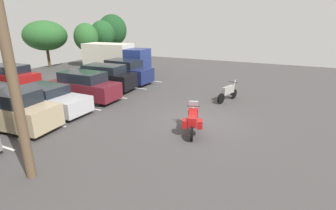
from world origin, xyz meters
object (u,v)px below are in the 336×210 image
Objects in this scene: car_black at (105,77)px; car_navy at (125,72)px; motorcycle_touring at (193,120)px; car_tan at (10,109)px; car_maroon at (84,86)px; box_truck at (116,58)px; car_far_red at (12,76)px; utility_pole at (8,56)px; motorcycle_second at (228,92)px; car_silver at (49,99)px.

car_navy is (2.50, -0.08, 0.01)m from car_black.
motorcycle_touring is 0.45× the size of car_tan.
car_navy is at bearing 50.70° from motorcycle_touring.
box_truck is at bearing 23.06° from car_maroon.
car_tan is at bearing -177.76° from car_navy.
car_far_red is 14.77m from utility_pole.
car_navy is 4.36m from box_truck.
motorcycle_second is at bearing -109.78° from box_truck.
motorcycle_touring is 11.18m from car_navy.
car_navy is (10.34, 0.41, 0.02)m from car_tan.
box_truck is (8.18, 3.48, 0.65)m from car_maroon.
car_maroon is 1.01× the size of car_navy.
car_navy is 8.87m from car_far_red.
car_silver is (-0.84, 8.46, 0.12)m from motorcycle_touring.
car_silver is 0.73× the size of box_truck.
car_black is (-1.08, 9.13, 0.37)m from motorcycle_second.
car_maroon is at bearing -3.44° from car_silver.
car_silver is at bearing 44.25° from utility_pole.
motorcycle_second is 9.50m from car_maroon.
car_maroon is (-3.79, 8.70, 0.34)m from motorcycle_second.
car_black is at bearing 9.05° from car_maroon.
car_black is 2.50m from car_navy.
car_silver is at bearing 5.20° from car_tan.
car_maroon is at bearing 31.20° from utility_pole.
box_truck is at bearing 29.17° from car_black.
motorcycle_second is 0.49× the size of car_far_red.
motorcycle_second is at bearing -66.43° from car_maroon.
car_maroon reaches higher than car_far_red.
utility_pole reaches higher than box_truck.
car_maroon reaches higher than motorcycle_second.
car_tan is 13.78m from box_truck.
car_black reaches higher than motorcycle_second.
car_navy reaches higher than car_maroon.
motorcycle_touring is 16.01m from car_far_red.
car_silver is 0.62× the size of utility_pole.
car_tan is at bearing 111.63° from motorcycle_touring.
car_tan is 0.62× the size of utility_pole.
motorcycle_touring is 9.86m from car_black.
car_far_red is (5.23, 7.65, -0.06)m from car_tan.
motorcycle_touring is 1.02× the size of motorcycle_second.
car_tan is 1.12× the size of car_far_red.
motorcycle_touring is 5.67m from motorcycle_second.
box_truck is 0.84× the size of utility_pole.
utility_pole reaches higher than car_maroon.
car_maroon is 1.08× the size of car_far_red.
car_silver is (2.43, 0.22, -0.19)m from car_tan.
car_navy reaches higher than motorcycle_second.
car_silver is at bearing 176.56° from car_maroon.
motorcycle_touring is at bearing -130.45° from box_truck.
car_far_red is (0.09, 7.59, -0.04)m from car_maroon.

